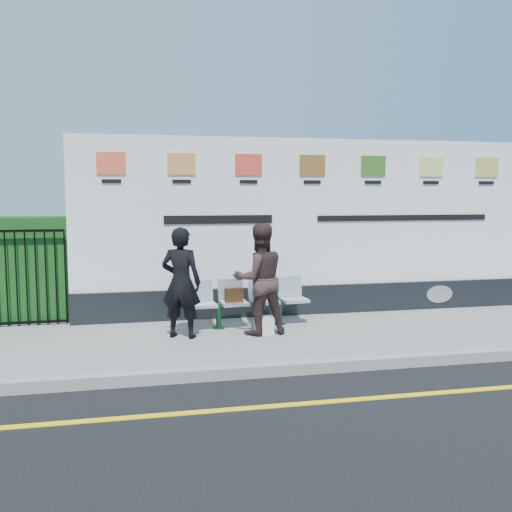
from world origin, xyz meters
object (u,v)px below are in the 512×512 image
at_px(bench, 249,314).
at_px(billboard, 310,239).
at_px(woman_left, 181,282).
at_px(woman_right, 259,279).

bearing_deg(bench, billboard, 28.19).
relative_size(woman_left, woman_right, 0.98).
distance_m(bench, woman_left, 1.33).
bearing_deg(woman_right, bench, -90.78).
bearing_deg(billboard, bench, -147.73).
relative_size(billboard, woman_left, 4.98).
bearing_deg(woman_left, woman_right, -157.61).
distance_m(billboard, bench, 1.82).
bearing_deg(woman_right, woman_left, -8.42).
height_order(billboard, woman_right, billboard).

